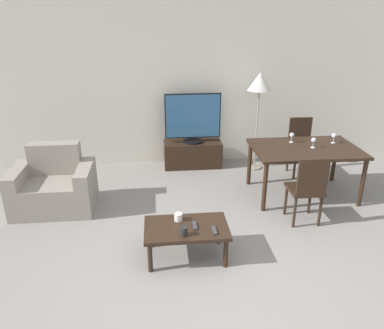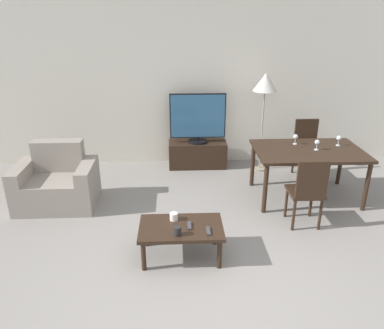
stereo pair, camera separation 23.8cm
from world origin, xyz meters
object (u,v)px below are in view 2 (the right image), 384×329
coffee_table (181,230)px  wine_glass_left (317,143)px  armchair (57,184)px  tv_stand (198,154)px  dining_chair_near (308,190)px  wine_glass_center (339,139)px  wine_glass_right (296,137)px  tv (198,118)px  cup_white_near (174,216)px  dining_chair_far (307,145)px  dining_table (308,155)px  remote_secondary (189,226)px  floor_lamp (265,86)px  remote_primary (209,231)px  cup_colored_far (177,231)px

coffee_table → wine_glass_left: bearing=35.0°
armchair → tv_stand: (1.99, 1.29, -0.08)m
dining_chair_near → wine_glass_center: bearing=52.3°
wine_glass_left → wine_glass_right: same height
tv → cup_white_near: 2.50m
dining_chair_far → armchair: bearing=-167.1°
tv_stand → dining_chair_far: 1.80m
dining_table → cup_white_near: bearing=-147.2°
remote_secondary → wine_glass_center: size_ratio=1.03×
floor_lamp → wine_glass_center: floor_lamp is taller
floor_lamp → wine_glass_center: (0.88, -0.91, -0.58)m
dining_table → remote_primary: (-1.50, -1.45, -0.27)m
floor_lamp → wine_glass_right: bearing=-70.4°
tv → remote_primary: (-0.04, -2.69, -0.46)m
tv_stand → wine_glass_center: 2.29m
armchair → cup_white_near: size_ratio=11.78×
tv_stand → dining_chair_near: bearing=-59.3°
tv → coffee_table: (-0.33, -2.56, -0.52)m
cup_white_near → dining_chair_near: bearing=14.3°
armchair → wine_glass_center: bearing=2.9°
dining_chair_near → tv: bearing=120.8°
tv_stand → wine_glass_right: size_ratio=6.64×
dining_chair_far → cup_colored_far: dining_chair_far is taller
dining_table → tv_stand: bearing=139.8°
dining_chair_far → remote_primary: bearing=-128.1°
floor_lamp → remote_secondary: floor_lamp is taller
floor_lamp → cup_white_near: 2.85m
tv_stand → coffee_table: tv_stand is taller
dining_table → armchair: bearing=-179.0°
dining_chair_far → remote_primary: dining_chair_far is taller
armchair → cup_white_near: 1.96m
remote_secondary → wine_glass_left: size_ratio=1.03×
armchair → dining_table: 3.47m
wine_glass_center → floor_lamp: bearing=134.1°
coffee_table → dining_chair_far: size_ratio=0.98×
coffee_table → dining_chair_near: (1.53, 0.55, 0.18)m
cup_colored_far → wine_glass_right: wine_glass_right is taller
remote_primary → cup_colored_far: 0.33m
coffee_table → remote_secondary: remote_secondary is taller
wine_glass_left → wine_glass_center: 0.40m
dining_table → cup_colored_far: bearing=-140.6°
dining_chair_far → wine_glass_center: size_ratio=6.22×
tv_stand → remote_secondary: size_ratio=6.46×
tv_stand → cup_colored_far: 2.76m
armchair → dining_chair_far: bearing=12.9°
cup_colored_far → wine_glass_left: (1.92, 1.48, 0.41)m
remote_primary → cup_white_near: 0.44m
tv_stand → dining_chair_near: size_ratio=1.07×
tv → remote_primary: size_ratio=6.14×
wine_glass_center → tv: bearing=150.4°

